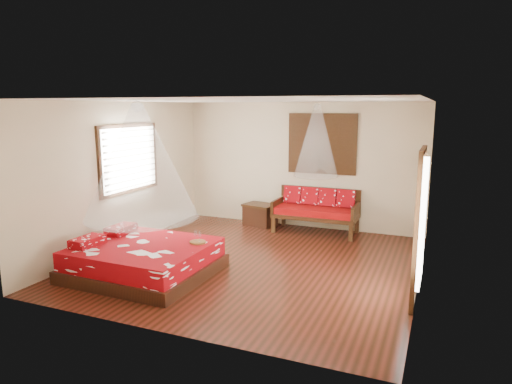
{
  "coord_description": "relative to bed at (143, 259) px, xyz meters",
  "views": [
    {
      "loc": [
        2.98,
        -7.06,
        2.7
      ],
      "look_at": [
        -0.18,
        0.58,
        1.15
      ],
      "focal_mm": 32.0,
      "sensor_mm": 36.0,
      "label": 1
    }
  ],
  "objects": [
    {
      "name": "storage_chest",
      "position": [
        0.58,
        3.65,
        -0.0
      ],
      "size": [
        0.81,
        0.66,
        0.49
      ],
      "rotation": [
        0.0,
        0.0,
        -0.21
      ],
      "color": "black",
      "rests_on": "floor"
    },
    {
      "name": "glazed_door",
      "position": [
        4.15,
        0.6,
        0.82
      ],
      "size": [
        0.08,
        1.02,
        2.16
      ],
      "color": "black",
      "rests_on": "floor"
    },
    {
      "name": "shutter_panel",
      "position": [
        1.93,
        3.92,
        1.65
      ],
      "size": [
        1.52,
        0.06,
        1.32
      ],
      "color": "black",
      "rests_on": "wall_back"
    },
    {
      "name": "bed",
      "position": [
        0.0,
        0.0,
        0.0
      ],
      "size": [
        2.15,
        1.95,
        0.64
      ],
      "rotation": [
        0.0,
        0.0,
        -0.02
      ],
      "color": "black",
      "rests_on": "floor"
    },
    {
      "name": "mosquito_net_main",
      "position": [
        0.02,
        -0.0,
        1.6
      ],
      "size": [
        1.79,
        1.79,
        1.8
      ],
      "primitive_type": "cone",
      "color": "white",
      "rests_on": "ceiling"
    },
    {
      "name": "mosquito_net_daybed",
      "position": [
        1.93,
        3.45,
        1.75
      ],
      "size": [
        0.93,
        0.93,
        1.5
      ],
      "primitive_type": "cone",
      "color": "white",
      "rests_on": "ceiling"
    },
    {
      "name": "daybed",
      "position": [
        1.93,
        3.58,
        0.27
      ],
      "size": [
        1.8,
        0.8,
        0.95
      ],
      "color": "black",
      "rests_on": "floor"
    },
    {
      "name": "room",
      "position": [
        1.44,
        1.2,
        1.15
      ],
      "size": [
        5.54,
        5.54,
        2.84
      ],
      "color": "black",
      "rests_on": "ground"
    },
    {
      "name": "wine_tray",
      "position": [
        0.78,
        0.42,
        0.31
      ],
      "size": [
        0.26,
        0.26,
        0.21
      ],
      "rotation": [
        0.0,
        0.0,
        -0.17
      ],
      "color": "brown",
      "rests_on": "bed"
    },
    {
      "name": "window_left",
      "position": [
        -1.27,
        1.4,
        1.45
      ],
      "size": [
        0.1,
        1.74,
        1.34
      ],
      "color": "black",
      "rests_on": "wall_left"
    }
  ]
}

